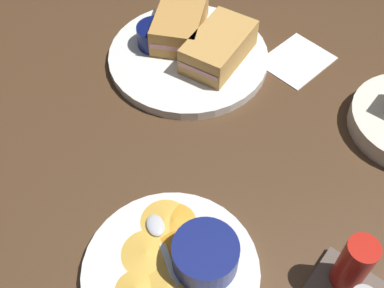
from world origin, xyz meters
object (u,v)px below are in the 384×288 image
object	(u,v)px
plate_sandwich_main	(188,57)
sandwich_half_far	(180,23)
sandwich_half_near	(219,47)
spoon_by_dark_ramekin	(177,56)
spoon_by_gravy_ramekin	(159,234)
plate_chips_companion	(171,272)
ramekin_dark_sauce	(155,35)
condiment_caddy	(352,285)
ramekin_light_gravy	(205,254)

from	to	relation	value
plate_sandwich_main	sandwich_half_far	xyz separation A→B (cm)	(-2.90, -4.17, 3.20)
sandwich_half_near	spoon_by_dark_ramekin	distance (cm)	7.04
spoon_by_dark_ramekin	spoon_by_gravy_ramekin	bearing A→B (deg)	35.33
sandwich_half_far	plate_chips_companion	distance (cm)	42.79
plate_chips_companion	ramekin_dark_sauce	bearing A→B (deg)	-136.41
sandwich_half_far	plate_chips_companion	bearing A→B (deg)	37.78
plate_chips_companion	spoon_by_gravy_ramekin	xyz separation A→B (cm)	(-2.42, -3.96, 1.16)
condiment_caddy	sandwich_half_far	bearing A→B (deg)	-117.74
ramekin_light_gravy	plate_chips_companion	bearing A→B (deg)	-39.81
ramekin_light_gravy	sandwich_half_near	bearing A→B (deg)	-146.05
ramekin_light_gravy	condiment_caddy	world-z (taller)	condiment_caddy
plate_chips_companion	spoon_by_gravy_ramekin	size ratio (longest dim) A/B	2.32
sandwich_half_far	spoon_by_dark_ramekin	world-z (taller)	sandwich_half_far
spoon_by_dark_ramekin	plate_sandwich_main	bearing A→B (deg)	160.55
sandwich_half_near	plate_chips_companion	size ratio (longest dim) A/B	0.66
sandwich_half_near	ramekin_light_gravy	bearing A→B (deg)	33.95
sandwich_half_near	ramekin_dark_sauce	xyz separation A→B (cm)	(3.83, -10.37, -0.44)
sandwich_half_far	condiment_caddy	xyz separation A→B (cm)	(23.06, 43.85, -0.59)
plate_chips_companion	condiment_caddy	distance (cm)	20.84
sandwich_half_far	spoon_by_gravy_ramekin	xyz separation A→B (cm)	(31.30, 22.18, -2.04)
sandwich_half_near	spoon_by_gravy_ramekin	size ratio (longest dim) A/B	1.53
plate_sandwich_main	sandwich_half_far	bearing A→B (deg)	-124.86
plate_sandwich_main	spoon_by_gravy_ramekin	xyz separation A→B (cm)	(28.40, 18.01, 1.16)
plate_sandwich_main	plate_chips_companion	distance (cm)	37.85
plate_chips_companion	spoon_by_gravy_ramekin	bearing A→B (deg)	-121.40
spoon_by_dark_ramekin	ramekin_light_gravy	size ratio (longest dim) A/B	1.26
sandwich_half_near	ramekin_light_gravy	size ratio (longest dim) A/B	1.78
condiment_caddy	plate_chips_companion	bearing A→B (deg)	-58.96
ramekin_dark_sauce	spoon_by_gravy_ramekin	size ratio (longest dim) A/B	0.66
sandwich_half_far	plate_chips_companion	world-z (taller)	sandwich_half_far
sandwich_half_far	ramekin_dark_sauce	xyz separation A→B (cm)	(4.57, -1.61, -0.44)
ramekin_light_gravy	condiment_caddy	distance (cm)	16.80
plate_sandwich_main	ramekin_dark_sauce	world-z (taller)	ramekin_dark_sauce
sandwich_half_far	condiment_caddy	bearing A→B (deg)	62.26
ramekin_dark_sauce	spoon_by_dark_ramekin	size ratio (longest dim) A/B	0.61
spoon_by_gravy_ramekin	ramekin_dark_sauce	bearing A→B (deg)	-138.34
plate_sandwich_main	sandwich_half_far	distance (cm)	6.00
sandwich_half_far	plate_chips_companion	xyz separation A→B (cm)	(33.72, 26.14, -3.20)
plate_sandwich_main	ramekin_light_gravy	distance (cm)	37.14
sandwich_half_far	spoon_by_gravy_ramekin	size ratio (longest dim) A/B	1.64
plate_sandwich_main	sandwich_half_far	size ratio (longest dim) A/B	1.78
sandwich_half_near	plate_sandwich_main	bearing A→B (deg)	-64.86
sandwich_half_near	plate_chips_companion	bearing A→B (deg)	27.79
plate_chips_companion	plate_sandwich_main	bearing A→B (deg)	-144.51
ramekin_dark_sauce	ramekin_light_gravy	bearing A→B (deg)	49.53
plate_chips_companion	spoon_by_gravy_ramekin	distance (cm)	4.79
plate_sandwich_main	ramekin_dark_sauce	bearing A→B (deg)	-73.86
sandwich_half_near	condiment_caddy	size ratio (longest dim) A/B	1.48
ramekin_light_gravy	condiment_caddy	bearing A→B (deg)	116.37
condiment_caddy	spoon_by_gravy_ramekin	bearing A→B (deg)	-69.18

